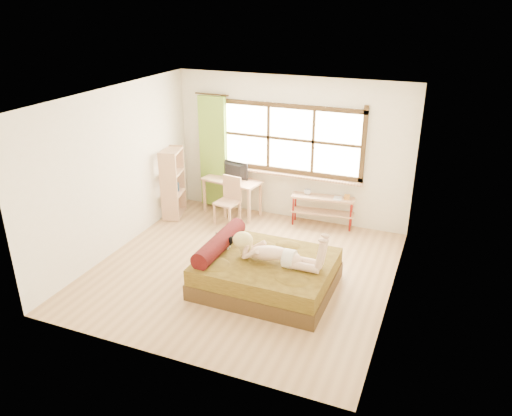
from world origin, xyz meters
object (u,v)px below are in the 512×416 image
at_px(woman, 275,245).
at_px(kitten, 224,240).
at_px(bed, 263,272).
at_px(desk, 232,184).
at_px(bookshelf, 173,183).
at_px(pipe_shelf, 323,204).
at_px(chair, 229,197).

height_order(woman, kitten, woman).
bearing_deg(woman, bed, 166.13).
relative_size(desk, bookshelf, 0.90).
distance_m(pipe_shelf, bookshelf, 2.89).
distance_m(desk, chair, 0.41).
bearing_deg(desk, chair, -63.48).
height_order(bed, kitten, bed).
distance_m(chair, pipe_shelf, 1.76).
relative_size(bed, bookshelf, 1.44).
xyz_separation_m(desk, bookshelf, (-1.00, -0.52, 0.07)).
xyz_separation_m(bed, desk, (-1.56, 2.30, 0.36)).
bearing_deg(desk, pipe_shelf, 13.32).
relative_size(woman, bookshelf, 1.00).
xyz_separation_m(desk, chair, (0.11, -0.37, -0.12)).
bearing_deg(bookshelf, woman, -48.26).
bearing_deg(bed, kitten, 171.98).
height_order(woman, chair, woman).
xyz_separation_m(kitten, chair, (-0.77, 1.83, -0.10)).
xyz_separation_m(desk, pipe_shelf, (1.80, 0.12, -0.19)).
relative_size(bed, chair, 2.17).
bearing_deg(bookshelf, desk, 12.87).
bearing_deg(chair, woman, -40.96).
height_order(desk, bookshelf, bookshelf).
height_order(kitten, chair, chair).
height_order(chair, pipe_shelf, chair).
bearing_deg(kitten, pipe_shelf, 68.91).
distance_m(woman, chair, 2.59).
height_order(bed, bookshelf, bookshelf).
distance_m(kitten, chair, 1.99).
xyz_separation_m(bed, bookshelf, (-2.56, 1.78, 0.42)).
distance_m(bed, desk, 2.80).
bearing_deg(woman, pipe_shelf, 89.35).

